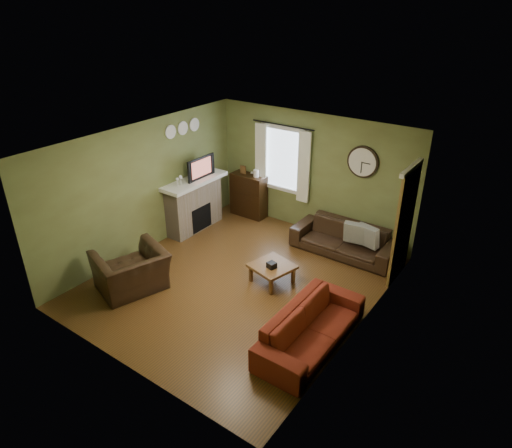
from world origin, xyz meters
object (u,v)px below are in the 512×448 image
Objects in this scene: sofa_brown at (344,239)px; armchair at (131,271)px; bookshelf at (249,195)px; sofa_red at (311,327)px; coffee_table at (272,274)px.

armchair is (-2.49, -3.34, 0.07)m from sofa_brown.
bookshelf is 2.65m from sofa_brown.
sofa_red is at bearing 118.17° from armchair.
coffee_table is (-0.60, -1.73, -0.13)m from sofa_brown.
armchair reaches higher than coffee_table.
bookshelf is 0.49× the size of sofa_red.
bookshelf reaches higher than sofa_brown.
sofa_brown is (2.62, -0.33, -0.20)m from bookshelf.
sofa_brown is at bearing 70.91° from coffee_table.
coffee_table is at bearing -109.09° from sofa_brown.
sofa_brown is 1.02× the size of sofa_red.
bookshelf is 0.48× the size of sofa_brown.
armchair is (0.13, -3.67, -0.13)m from bookshelf.
armchair reaches higher than sofa_brown.
sofa_red is 3.06× the size of coffee_table.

